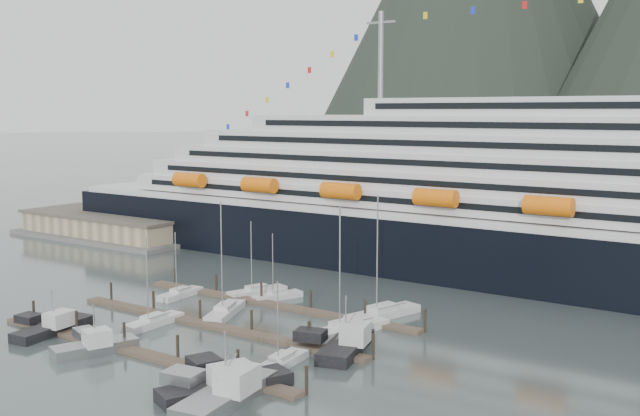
{
  "coord_description": "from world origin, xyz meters",
  "views": [
    {
      "loc": [
        60.96,
        -67.01,
        28.2
      ],
      "look_at": [
        -0.8,
        22.0,
        14.06
      ],
      "focal_mm": 42.0,
      "sensor_mm": 36.0,
      "label": 1
    }
  ],
  "objects_px": {
    "trawler_d": "(225,393)",
    "cruise_ship": "(597,213)",
    "warehouse": "(110,227)",
    "sailboat_e": "(257,292)",
    "sailboat_c": "(154,322)",
    "trawler_b": "(95,345)",
    "sailboat_d": "(347,330)",
    "sailboat_b": "(225,312)",
    "sailboat_g": "(383,314)",
    "trawler_a": "(52,327)",
    "trawler_c": "(225,384)",
    "sailboat_h": "(282,363)",
    "trawler_e": "(345,345)",
    "sailboat_a": "(180,294)",
    "sailboat_f": "(277,296)"
  },
  "relations": [
    {
      "from": "sailboat_h",
      "to": "trawler_d",
      "type": "relative_size",
      "value": 0.75
    },
    {
      "from": "sailboat_h",
      "to": "trawler_b",
      "type": "relative_size",
      "value": 1.0
    },
    {
      "from": "sailboat_c",
      "to": "sailboat_g",
      "type": "height_order",
      "value": "sailboat_g"
    },
    {
      "from": "sailboat_f",
      "to": "sailboat_e",
      "type": "bearing_deg",
      "value": 107.65
    },
    {
      "from": "warehouse",
      "to": "trawler_d",
      "type": "xyz_separation_m",
      "value": [
        85.6,
        -57.02,
        -1.27
      ]
    },
    {
      "from": "sailboat_c",
      "to": "sailboat_h",
      "type": "height_order",
      "value": "sailboat_c"
    },
    {
      "from": "sailboat_b",
      "to": "sailboat_h",
      "type": "distance_m",
      "value": 22.75
    },
    {
      "from": "warehouse",
      "to": "sailboat_c",
      "type": "bearing_deg",
      "value": -35.36
    },
    {
      "from": "cruise_ship",
      "to": "trawler_d",
      "type": "xyz_separation_m",
      "value": [
        -16.43,
        -69.97,
        -11.06
      ]
    },
    {
      "from": "sailboat_h",
      "to": "trawler_a",
      "type": "distance_m",
      "value": 32.42
    },
    {
      "from": "trawler_c",
      "to": "sailboat_c",
      "type": "bearing_deg",
      "value": 85.4
    },
    {
      "from": "trawler_a",
      "to": "trawler_c",
      "type": "xyz_separation_m",
      "value": [
        31.78,
        -2.66,
        0.08
      ]
    },
    {
      "from": "sailboat_d",
      "to": "trawler_d",
      "type": "distance_m",
      "value": 25.93
    },
    {
      "from": "sailboat_e",
      "to": "sailboat_f",
      "type": "relative_size",
      "value": 1.15
    },
    {
      "from": "sailboat_c",
      "to": "sailboat_g",
      "type": "bearing_deg",
      "value": -49.19
    },
    {
      "from": "sailboat_a",
      "to": "trawler_c",
      "type": "xyz_separation_m",
      "value": [
        31.88,
        -25.34,
        0.51
      ]
    },
    {
      "from": "trawler_d",
      "to": "sailboat_g",
      "type": "bearing_deg",
      "value": -4.31
    },
    {
      "from": "sailboat_b",
      "to": "sailboat_c",
      "type": "distance_m",
      "value": 10.15
    },
    {
      "from": "trawler_a",
      "to": "trawler_c",
      "type": "bearing_deg",
      "value": -101.66
    },
    {
      "from": "warehouse",
      "to": "trawler_e",
      "type": "bearing_deg",
      "value": -23.42
    },
    {
      "from": "sailboat_e",
      "to": "trawler_d",
      "type": "xyz_separation_m",
      "value": [
        24.82,
        -35.02,
        0.58
      ]
    },
    {
      "from": "cruise_ship",
      "to": "trawler_b",
      "type": "xyz_separation_m",
      "value": [
        -39.27,
        -67.26,
        -11.21
      ]
    },
    {
      "from": "warehouse",
      "to": "trawler_a",
      "type": "distance_m",
      "value": 73.92
    },
    {
      "from": "sailboat_c",
      "to": "trawler_b",
      "type": "relative_size",
      "value": 1.21
    },
    {
      "from": "sailboat_b",
      "to": "cruise_ship",
      "type": "bearing_deg",
      "value": -61.67
    },
    {
      "from": "sailboat_f",
      "to": "trawler_d",
      "type": "height_order",
      "value": "sailboat_f"
    },
    {
      "from": "warehouse",
      "to": "sailboat_c",
      "type": "height_order",
      "value": "sailboat_c"
    },
    {
      "from": "trawler_d",
      "to": "warehouse",
      "type": "bearing_deg",
      "value": 47.95
    },
    {
      "from": "sailboat_g",
      "to": "trawler_a",
      "type": "distance_m",
      "value": 43.43
    },
    {
      "from": "cruise_ship",
      "to": "trawler_c",
      "type": "height_order",
      "value": "cruise_ship"
    },
    {
      "from": "sailboat_b",
      "to": "trawler_e",
      "type": "height_order",
      "value": "sailboat_b"
    },
    {
      "from": "warehouse",
      "to": "sailboat_b",
      "type": "height_order",
      "value": "sailboat_b"
    },
    {
      "from": "trawler_d",
      "to": "cruise_ship",
      "type": "bearing_deg",
      "value": -21.59
    },
    {
      "from": "sailboat_d",
      "to": "trawler_d",
      "type": "bearing_deg",
      "value": -159.27
    },
    {
      "from": "sailboat_g",
      "to": "trawler_e",
      "type": "xyz_separation_m",
      "value": [
        3.87,
        -15.67,
        0.48
      ]
    },
    {
      "from": "warehouse",
      "to": "sailboat_f",
      "type": "distance_m",
      "value": 68.68
    },
    {
      "from": "sailboat_f",
      "to": "trawler_d",
      "type": "bearing_deg",
      "value": -128.27
    },
    {
      "from": "warehouse",
      "to": "sailboat_e",
      "type": "relative_size",
      "value": 3.85
    },
    {
      "from": "trawler_a",
      "to": "trawler_c",
      "type": "height_order",
      "value": "trawler_c"
    },
    {
      "from": "sailboat_g",
      "to": "trawler_d",
      "type": "height_order",
      "value": "sailboat_g"
    },
    {
      "from": "sailboat_e",
      "to": "sailboat_d",
      "type": "bearing_deg",
      "value": -92.95
    },
    {
      "from": "sailboat_f",
      "to": "sailboat_h",
      "type": "bearing_deg",
      "value": -120.05
    },
    {
      "from": "sailboat_e",
      "to": "sailboat_g",
      "type": "height_order",
      "value": "sailboat_g"
    },
    {
      "from": "sailboat_g",
      "to": "sailboat_h",
      "type": "bearing_deg",
      "value": -163.18
    },
    {
      "from": "sailboat_b",
      "to": "trawler_d",
      "type": "xyz_separation_m",
      "value": [
        21.09,
        -23.51,
        0.53
      ]
    },
    {
      "from": "sailboat_e",
      "to": "sailboat_c",
      "type": "bearing_deg",
      "value": -162.37
    },
    {
      "from": "sailboat_a",
      "to": "sailboat_b",
      "type": "distance_m",
      "value": 13.07
    },
    {
      "from": "warehouse",
      "to": "sailboat_h",
      "type": "xyz_separation_m",
      "value": [
        83.79,
        -45.58,
        -1.86
      ]
    },
    {
      "from": "sailboat_h",
      "to": "sailboat_g",
      "type": "bearing_deg",
      "value": -4.5
    },
    {
      "from": "sailboat_e",
      "to": "trawler_a",
      "type": "bearing_deg",
      "value": -176.52
    }
  ]
}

